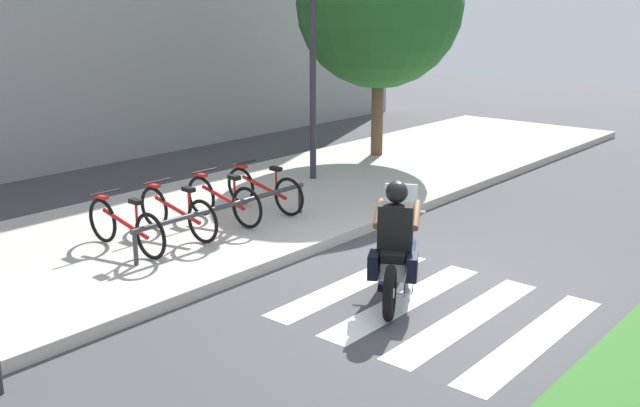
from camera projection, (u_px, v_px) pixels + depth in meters
name	position (u px, v px, depth m)	size (l,w,h in m)	color
ground_plane	(432.00, 287.00, 9.04)	(48.00, 48.00, 0.00)	#424244
sidewalk	(210.00, 220.00, 11.58)	(24.00, 4.40, 0.15)	#B7B2A8
crosswalk_stripe_0	(533.00, 340.00, 7.62)	(2.80, 0.40, 0.01)	white
crosswalk_stripe_1	(465.00, 319.00, 8.12)	(2.80, 0.40, 0.01)	white
crosswalk_stripe_2	(405.00, 301.00, 8.62)	(2.80, 0.40, 0.01)	white
crosswalk_stripe_3	(352.00, 284.00, 9.11)	(2.80, 0.40, 0.01)	white
motorcycle	(396.00, 258.00, 8.71)	(1.89, 1.15, 1.22)	black
rider	(396.00, 231.00, 8.54)	(0.77, 0.72, 1.44)	black
bicycle_0	(125.00, 226.00, 9.81)	(0.48, 1.72, 0.76)	black
bicycle_1	(177.00, 212.00, 10.46)	(0.48, 1.72, 0.76)	black
bicycle_2	(223.00, 200.00, 11.11)	(0.48, 1.67, 0.77)	black
bicycle_3	(264.00, 189.00, 11.76)	(0.48, 1.71, 0.75)	black
bike_rack	(226.00, 208.00, 10.42)	(3.25, 0.07, 0.49)	#333338
street_lamp	(313.00, 54.00, 13.36)	(0.28, 0.28, 4.08)	#2D2D33
tree_near_rack	(380.00, 4.00, 15.30)	(3.52, 3.52, 5.12)	brown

